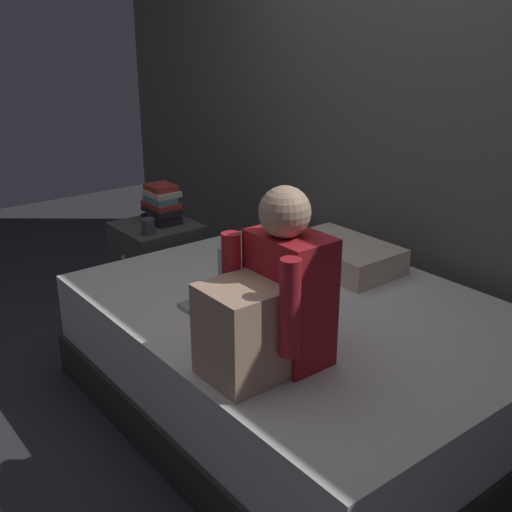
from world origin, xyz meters
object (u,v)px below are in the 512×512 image
Objects in this scene: person_sitting at (270,302)px; bed at (301,358)px; nightstand at (159,269)px; laptop at (228,298)px; mug at (148,226)px; pillow at (342,255)px; clothes_pile at (285,253)px; book_stack at (162,205)px.

bed is at bearing 124.92° from person_sitting.
nightstand is 1.78× the size of laptop.
bed is 1.30m from nightstand.
mug is at bearing 169.88° from laptop.
laptop is at bearing -10.12° from mug.
bed is 3.52× the size of nightstand.
mug is at bearing 167.58° from person_sitting.
pillow reaches higher than nightstand.
bed is at bearing -31.70° from clothes_pile.
nightstand is 1.22m from pillow.
mug is at bearing -42.69° from nightstand.
pillow is (1.09, 0.44, 0.31)m from nightstand.
clothes_pile is at bearing 16.45° from nightstand.
laptop reaches higher than pillow.
book_stack reaches higher than bed.
nightstand is 0.40m from book_stack.
mug is (-1.01, 0.18, 0.02)m from laptop.
person_sitting is 1.98× the size of clothes_pile.
bed is 3.05× the size of person_sitting.
nightstand is 1.74m from person_sitting.
nightstand is at bearing -71.98° from book_stack.
clothes_pile is at bearing 26.98° from mug.
book_stack is (-1.32, 0.06, 0.41)m from bed.
laptop is at bearing 162.68° from person_sitting.
nightstand is at bearing -163.55° from clothes_pile.
laptop is (1.14, -0.30, 0.30)m from nightstand.
laptop is at bearing -14.74° from nightstand.
nightstand is at bearing 179.66° from bed.
book_stack is (-1.62, 0.50, -0.11)m from person_sitting.
mug is (-1.48, 0.32, -0.17)m from person_sitting.
book_stack reaches higher than laptop.
pillow is at bearing 119.91° from person_sitting.
person_sitting is 2.76× the size of book_stack.
clothes_pile is at bearing 12.79° from book_stack.
book_stack is at bearing 130.17° from mug.
person_sitting reaches higher than pillow.
person_sitting reaches higher than laptop.
mug reaches higher than bed.
laptop is 1.03m from mug.
pillow is at bearing 22.00° from nightstand.
book_stack is at bearing 108.02° from nightstand.
pillow is (-0.21, 0.45, 0.34)m from bed.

